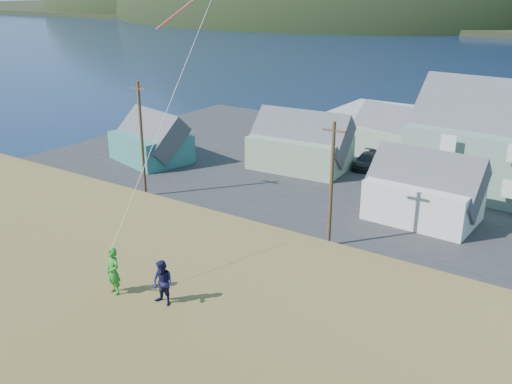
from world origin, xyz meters
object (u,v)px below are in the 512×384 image
shed_palegreen_near (300,143)px  shed_teal (151,139)px  wharf (433,122)px  shed_palegreen_far (398,135)px  kite_flyer_green (113,271)px  shed_white (424,189)px  kite_flyer_navy (163,283)px

shed_palegreen_near → shed_teal: bearing=-159.5°
wharf → shed_palegreen_near: size_ratio=2.69×
shed_palegreen_far → shed_teal: bearing=-129.2°
shed_palegreen_far → kite_flyer_green: 43.79m
shed_palegreen_near → kite_flyer_green: bearing=-74.1°
shed_palegreen_near → shed_white: bearing=-27.0°
shed_white → kite_flyer_green: kite_flyer_green is taller
shed_white → shed_teal: bearing=-177.1°
shed_palegreen_far → kite_flyer_navy: kite_flyer_navy is taller
wharf → shed_teal: size_ratio=2.92×
wharf → kite_flyer_navy: 60.02m
shed_white → shed_palegreen_far: size_ratio=0.79×
shed_palegreen_near → kite_flyer_navy: bearing=-71.3°
kite_flyer_navy → wharf: bearing=100.0°
wharf → kite_flyer_navy: size_ratio=17.23×
wharf → shed_palegreen_near: 25.24m
shed_teal → kite_flyer_navy: (27.94, -27.91, 5.65)m
shed_white → wharf: bearing=108.5°
kite_flyer_navy → shed_teal: bearing=135.9°
shed_palegreen_near → kite_flyer_navy: (14.50, -34.13, 5.41)m
shed_teal → shed_palegreen_far: bearing=50.9°
shed_palegreen_far → kite_flyer_green: bearing=-67.3°
shed_teal → kite_flyer_green: bearing=-32.9°
kite_flyer_green → kite_flyer_navy: kite_flyer_green is taller
shed_palegreen_far → wharf: bearing=109.3°
shed_palegreen_near → kite_flyer_navy: size_ratio=6.42×
shed_teal → shed_white: size_ratio=1.08×
shed_palegreen_near → kite_flyer_green: kite_flyer_green is taller
wharf → kite_flyer_green: kite_flyer_green is taller
wharf → kite_flyer_navy: (9.51, -58.78, 7.50)m
shed_palegreen_near → wharf: bearing=74.3°
shed_teal → shed_palegreen_near: shed_palegreen_near is taller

